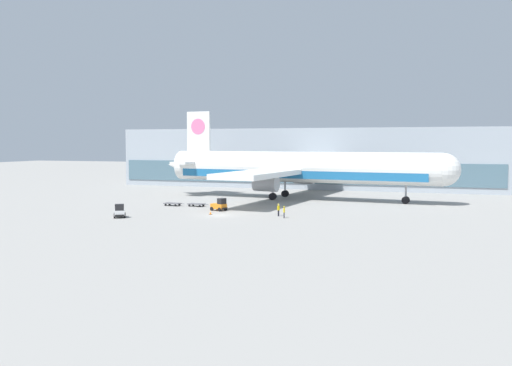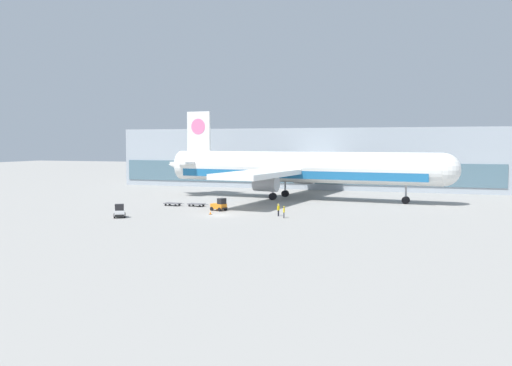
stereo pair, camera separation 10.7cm
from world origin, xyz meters
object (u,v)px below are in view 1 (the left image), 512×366
(baggage_tug_mid, at_px, (120,212))
(ground_crew_near, at_px, (284,211))
(traffic_cone_near, at_px, (210,212))
(baggage_tug_foreground, at_px, (219,205))
(airplane_main, at_px, (296,168))
(baggage_dolly_lead, at_px, (173,203))
(ground_crew_far, at_px, (278,209))
(baggage_dolly_second, at_px, (196,204))

(baggage_tug_mid, bearing_deg, ground_crew_near, 76.13)
(baggage_tug_mid, distance_m, traffic_cone_near, 13.21)
(baggage_tug_foreground, relative_size, ground_crew_near, 1.59)
(airplane_main, distance_m, baggage_dolly_lead, 25.13)
(airplane_main, distance_m, baggage_tug_foreground, 23.29)
(baggage_dolly_lead, bearing_deg, airplane_main, 51.68)
(baggage_tug_mid, xyz_separation_m, traffic_cone_near, (10.87, 7.48, -0.53))
(airplane_main, xyz_separation_m, ground_crew_near, (5.62, -26.94, -4.83))
(airplane_main, bearing_deg, ground_crew_near, -73.08)
(ground_crew_near, xyz_separation_m, ground_crew_far, (-1.39, 1.83, 0.07))
(baggage_dolly_lead, xyz_separation_m, ground_crew_far, (20.95, -7.15, 0.69))
(baggage_tug_mid, distance_m, ground_crew_near, 23.51)
(airplane_main, height_order, baggage_dolly_lead, airplane_main)
(ground_crew_far, bearing_deg, baggage_tug_mid, -55.78)
(baggage_tug_mid, height_order, ground_crew_far, baggage_tug_mid)
(airplane_main, bearing_deg, baggage_tug_foreground, -101.39)
(baggage_tug_mid, relative_size, baggage_dolly_lead, 0.75)
(baggage_dolly_lead, bearing_deg, ground_crew_near, -17.27)
(baggage_tug_foreground, relative_size, ground_crew_far, 1.51)
(baggage_tug_foreground, relative_size, traffic_cone_near, 3.86)
(baggage_tug_mid, distance_m, baggage_dolly_second, 17.18)
(baggage_tug_mid, distance_m, ground_crew_far, 22.86)
(traffic_cone_near, bearing_deg, baggage_tug_foreground, 96.87)
(baggage_tug_mid, relative_size, baggage_dolly_second, 0.75)
(ground_crew_near, bearing_deg, baggage_tug_foreground, -126.85)
(baggage_tug_mid, height_order, baggage_dolly_second, baggage_tug_mid)
(baggage_dolly_second, relative_size, traffic_cone_near, 5.27)
(airplane_main, height_order, ground_crew_far, airplane_main)
(baggage_dolly_second, distance_m, ground_crew_far, 18.34)
(baggage_dolly_lead, relative_size, ground_crew_far, 2.07)
(baggage_tug_foreground, bearing_deg, traffic_cone_near, -65.43)
(baggage_tug_mid, relative_size, ground_crew_far, 1.55)
(baggage_tug_foreground, distance_m, ground_crew_near, 13.14)
(baggage_dolly_second, bearing_deg, ground_crew_far, -19.73)
(baggage_dolly_second, xyz_separation_m, traffic_cone_near, (6.57, -9.15, -0.04))
(baggage_dolly_second, height_order, ground_crew_far, ground_crew_far)
(airplane_main, relative_size, baggage_tug_mid, 20.61)
(ground_crew_near, distance_m, ground_crew_far, 2.30)
(baggage_dolly_second, bearing_deg, airplane_main, 59.27)
(ground_crew_far, distance_m, traffic_cone_near, 10.27)
(airplane_main, distance_m, traffic_cone_near, 27.87)
(airplane_main, xyz_separation_m, baggage_tug_mid, (-16.76, -34.17, -4.96))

